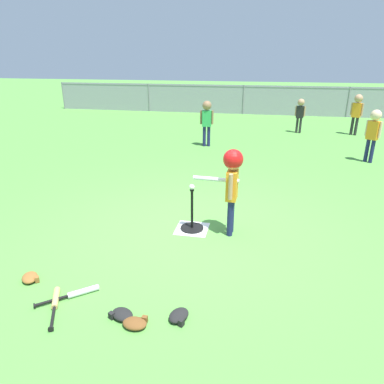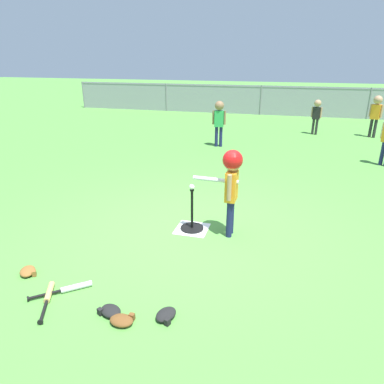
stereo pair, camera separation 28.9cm
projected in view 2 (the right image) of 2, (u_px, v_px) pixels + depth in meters
name	position (u px, v px, depth m)	size (l,w,h in m)	color
ground_plane	(192.00, 231.00, 4.82)	(60.00, 60.00, 0.00)	#51933D
home_plate	(192.00, 229.00, 4.87)	(0.44, 0.44, 0.01)	white
batting_tee	(192.00, 223.00, 4.84)	(0.32, 0.32, 0.59)	black
baseball_on_tee	(192.00, 187.00, 4.65)	(0.07, 0.07, 0.07)	white
batter_child	(231.00, 176.00, 4.42)	(0.64, 0.33, 1.17)	#191E4C
fielder_deep_right	(317.00, 112.00, 10.47)	(0.30, 0.20, 1.03)	#262626
fielder_near_right	(376.00, 111.00, 10.04)	(0.32, 0.24, 1.20)	#262626
fielder_deep_center	(219.00, 118.00, 9.02)	(0.35, 0.23, 1.18)	#191E4C
spare_bat_silver	(70.00, 288.00, 3.58)	(0.51, 0.44, 0.06)	silver
spare_bat_wood	(48.00, 296.00, 3.47)	(0.30, 0.55, 0.06)	#DBB266
glove_by_plate	(110.00, 311.00, 3.26)	(0.27, 0.24, 0.07)	black
glove_near_bats	(28.00, 271.00, 3.86)	(0.26, 0.27, 0.07)	brown
glove_tossed_aside	(122.00, 320.00, 3.14)	(0.23, 0.18, 0.07)	brown
glove_outfield_drop	(166.00, 315.00, 3.21)	(0.23, 0.26, 0.07)	black
outfield_fence	(261.00, 99.00, 14.05)	(16.06, 0.06, 1.15)	slate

